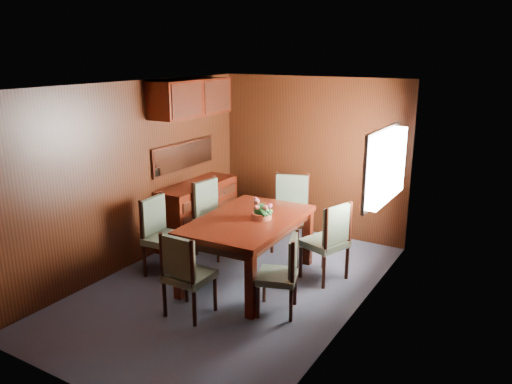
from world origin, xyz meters
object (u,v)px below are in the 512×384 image
Objects in this scene: chair_left_near at (161,231)px; chair_right_near at (284,270)px; dining_table at (248,227)px; flower_centerpiece at (262,209)px; chair_head at (185,271)px; sideboard at (198,213)px.

chair_left_near is 1.13× the size of chair_right_near.
flower_centerpiece is (0.15, 0.07, 0.24)m from dining_table.
flower_centerpiece reaches higher than chair_head.
dining_table is 0.91m from chair_right_near.
sideboard reaches higher than chair_right_near.
flower_centerpiece is at bearing 105.86° from chair_left_near.
dining_table is at bearing 105.24° from chair_left_near.
chair_right_near is (0.75, -0.49, -0.20)m from dining_table.
chair_left_near is at bearing -163.05° from dining_table.
sideboard is at bearing 148.29° from dining_table.
chair_right_near is (2.07, -1.22, 0.05)m from sideboard.
dining_table is 1.13m from chair_left_near.
chair_left_near is 1.81m from chair_right_near.
chair_left_near is (-1.06, -0.38, -0.13)m from dining_table.
flower_centerpiece is at bearing 27.44° from chair_right_near.
flower_centerpiece is (1.47, -0.67, 0.49)m from sideboard.
chair_right_near is 0.93m from flower_centerpiece.
chair_head is (-0.10, -1.10, -0.16)m from dining_table.
sideboard is at bearing 123.24° from chair_head.
chair_right_near is 1.05m from chair_head.
chair_right_near is at bearing 82.13° from chair_left_near.
chair_left_near is 1.34m from flower_centerpiece.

